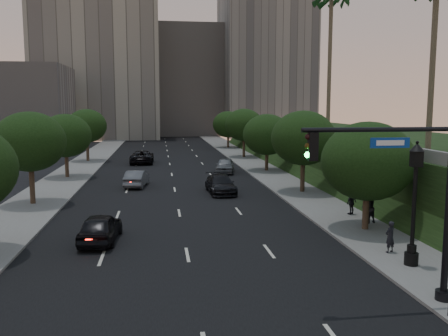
{
  "coord_description": "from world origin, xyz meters",
  "views": [
    {
      "loc": [
        -1.24,
        -16.95,
        7.09
      ],
      "look_at": [
        2.38,
        9.38,
        3.6
      ],
      "focal_mm": 38.0,
      "sensor_mm": 36.0,
      "label": 1
    }
  ],
  "objects": [
    {
      "name": "sedan_far_right",
      "position": [
        5.68,
        32.63,
        0.81
      ],
      "size": [
        2.73,
        4.99,
        1.61
      ],
      "primitive_type": "imported",
      "rotation": [
        0.0,
        0.0,
        -0.18
      ],
      "color": "slate",
      "rests_on": "ground"
    },
    {
      "name": "tree_right_e",
      "position": [
        10.3,
        62.0,
        4.02
      ],
      "size": [
        5.2,
        5.2,
        6.24
      ],
      "color": "#38281C",
      "rests_on": "ground"
    },
    {
      "name": "parapet_wall",
      "position": [
        13.5,
        28.0,
        4.35
      ],
      "size": [
        0.35,
        90.0,
        0.7
      ],
      "primitive_type": "cube",
      "color": "slate",
      "rests_on": "embankment"
    },
    {
      "name": "road_surface",
      "position": [
        0.0,
        30.0,
        0.01
      ],
      "size": [
        16.0,
        140.0,
        0.02
      ],
      "primitive_type": "cube",
      "color": "black",
      "rests_on": "ground"
    },
    {
      "name": "office_block_filler",
      "position": [
        -26.0,
        70.0,
        7.0
      ],
      "size": [
        18.0,
        16.0,
        14.0
      ],
      "primitive_type": "cube",
      "color": "#9F9992",
      "rests_on": "ground"
    },
    {
      "name": "embankment",
      "position": [
        22.0,
        28.0,
        2.0
      ],
      "size": [
        18.0,
        90.0,
        4.0
      ],
      "primitive_type": "cube",
      "color": "black",
      "rests_on": "ground"
    },
    {
      "name": "sedan_near_right",
      "position": [
        3.67,
        20.88,
        0.74
      ],
      "size": [
        2.28,
        5.19,
        1.48
      ],
      "primitive_type": "imported",
      "rotation": [
        0.0,
        0.0,
        0.04
      ],
      "color": "black",
      "rests_on": "ground"
    },
    {
      "name": "tree_right_d",
      "position": [
        10.3,
        47.0,
        4.52
      ],
      "size": [
        5.2,
        5.2,
        6.74
      ],
      "color": "#38281C",
      "rests_on": "ground"
    },
    {
      "name": "sedan_near_left",
      "position": [
        -4.38,
        7.88,
        0.76
      ],
      "size": [
        2.14,
        4.61,
        1.53
      ],
      "primitive_type": "imported",
      "rotation": [
        0.0,
        0.0,
        3.07
      ],
      "color": "black",
      "rests_on": "ground"
    },
    {
      "name": "tree_left_c",
      "position": [
        -10.3,
        31.0,
        4.21
      ],
      "size": [
        5.0,
        5.0,
        6.34
      ],
      "color": "#38281C",
      "rests_on": "ground"
    },
    {
      "name": "pedestrian_b",
      "position": [
        11.04,
        9.26,
        1.09
      ],
      "size": [
        1.08,
        0.94,
        1.88
      ],
      "primitive_type": "imported",
      "rotation": [
        0.0,
        0.0,
        3.43
      ],
      "color": "black",
      "rests_on": "sidewalk_right"
    },
    {
      "name": "office_block_mid",
      "position": [
        6.0,
        102.0,
        13.0
      ],
      "size": [
        22.0,
        18.0,
        26.0
      ],
      "primitive_type": "cube",
      "color": "#9F9992",
      "rests_on": "ground"
    },
    {
      "name": "office_block_left",
      "position": [
        -14.0,
        92.0,
        16.0
      ],
      "size": [
        26.0,
        20.0,
        32.0
      ],
      "primitive_type": "cube",
      "color": "gray",
      "rests_on": "ground"
    },
    {
      "name": "sidewalk_left",
      "position": [
        -10.25,
        30.0,
        0.07
      ],
      "size": [
        4.5,
        140.0,
        0.15
      ],
      "primitive_type": "cube",
      "color": "slate",
      "rests_on": "ground"
    },
    {
      "name": "street_lamp",
      "position": [
        9.65,
        1.85,
        2.63
      ],
      "size": [
        0.64,
        0.64,
        5.62
      ],
      "color": "black",
      "rests_on": "ground"
    },
    {
      "name": "tree_left_b",
      "position": [
        -10.3,
        18.0,
        4.58
      ],
      "size": [
        5.0,
        5.0,
        6.71
      ],
      "color": "#38281C",
      "rests_on": "ground"
    },
    {
      "name": "pedestrian_a",
      "position": [
        9.57,
        3.67,
        0.91
      ],
      "size": [
        0.65,
        0.55,
        1.52
      ],
      "primitive_type": "imported",
      "rotation": [
        0.0,
        0.0,
        3.54
      ],
      "color": "black",
      "rests_on": "sidewalk_right"
    },
    {
      "name": "tree_right_a",
      "position": [
        10.3,
        8.0,
        4.02
      ],
      "size": [
        5.2,
        5.2,
        6.24
      ],
      "color": "#38281C",
      "rests_on": "ground"
    },
    {
      "name": "sedan_far_left",
      "position": [
        -3.38,
        42.37,
        0.82
      ],
      "size": [
        2.84,
        5.98,
        1.65
      ],
      "primitive_type": "imported",
      "rotation": [
        0.0,
        0.0,
        3.12
      ],
      "color": "black",
      "rests_on": "ground"
    },
    {
      "name": "office_block_right",
      "position": [
        24.0,
        96.0,
        18.0
      ],
      "size": [
        20.0,
        22.0,
        36.0
      ],
      "primitive_type": "cube",
      "color": "gray",
      "rests_on": "ground"
    },
    {
      "name": "pedestrian_c",
      "position": [
        10.96,
        11.56,
        0.91
      ],
      "size": [
        0.96,
        0.78,
        1.52
      ],
      "primitive_type": "imported",
      "rotation": [
        0.0,
        0.0,
        3.68
      ],
      "color": "black",
      "rests_on": "sidewalk_right"
    },
    {
      "name": "tree_right_b",
      "position": [
        10.3,
        20.0,
        4.52
      ],
      "size": [
        5.2,
        5.2,
        6.74
      ],
      "color": "#38281C",
      "rests_on": "ground"
    },
    {
      "name": "sidewalk_right",
      "position": [
        10.25,
        30.0,
        0.07
      ],
      "size": [
        4.5,
        140.0,
        0.15
      ],
      "primitive_type": "cube",
      "color": "slate",
      "rests_on": "ground"
    },
    {
      "name": "ground",
      "position": [
        0.0,
        0.0,
        0.0
      ],
      "size": [
        160.0,
        160.0,
        0.0
      ],
      "primitive_type": "plane",
      "color": "black",
      "rests_on": "ground"
    },
    {
      "name": "tree_left_d",
      "position": [
        -10.3,
        45.0,
        4.58
      ],
      "size": [
        5.0,
        5.0,
        6.71
      ],
      "color": "#38281C",
      "rests_on": "ground"
    },
    {
      "name": "sedan_mid_left",
      "position": [
        -3.27,
        25.04,
        0.74
      ],
      "size": [
        2.13,
        4.65,
        1.48
      ],
      "primitive_type": "imported",
      "rotation": [
        0.0,
        0.0,
        3.01
      ],
      "color": "#515358",
      "rests_on": "ground"
    },
    {
      "name": "tree_right_c",
      "position": [
        10.3,
        33.0,
        4.02
      ],
      "size": [
        5.2,
        5.2,
        6.24
      ],
      "color": "#38281C",
      "rests_on": "ground"
    },
    {
      "name": "traffic_signal_mast",
      "position": [
        7.71,
        -1.87,
        3.67
      ],
      "size": [
        5.68,
        0.56,
        7.0
      ],
      "color": "black",
      "rests_on": "ground"
    }
  ]
}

